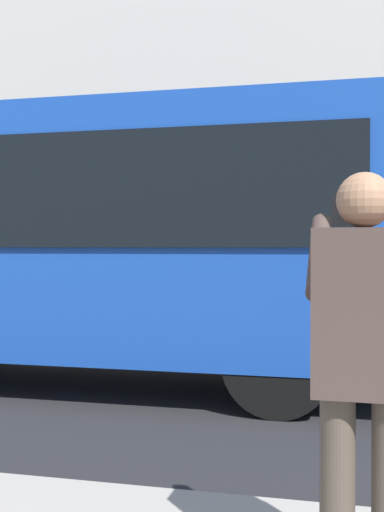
{
  "coord_description": "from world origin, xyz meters",
  "views": [
    {
      "loc": [
        -0.58,
        7.12,
        1.56
      ],
      "look_at": [
        1.19,
        -0.02,
        1.45
      ],
      "focal_mm": 45.71,
      "sensor_mm": 36.0,
      "label": 1
    }
  ],
  "objects": [
    {
      "name": "ground_plane",
      "position": [
        0.0,
        0.0,
        0.0
      ],
      "size": [
        60.0,
        60.0,
        0.0
      ],
      "primitive_type": "plane",
      "color": "#232326"
    },
    {
      "name": "building_facade_far",
      "position": [
        -0.02,
        -6.8,
        5.99
      ],
      "size": [
        28.0,
        1.55,
        12.0
      ],
      "color": "beige",
      "rests_on": "ground_plane"
    },
    {
      "name": "red_bus",
      "position": [
        3.1,
        0.11,
        1.68
      ],
      "size": [
        9.05,
        2.54,
        3.08
      ],
      "color": "#1947AD",
      "rests_on": "ground_plane"
    },
    {
      "name": "pedestrian_photographer",
      "position": [
        -0.62,
        4.48,
        1.14
      ],
      "size": [
        0.53,
        0.52,
        1.7
      ],
      "color": "#4C4238",
      "rests_on": "sidewalk_curb"
    }
  ]
}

